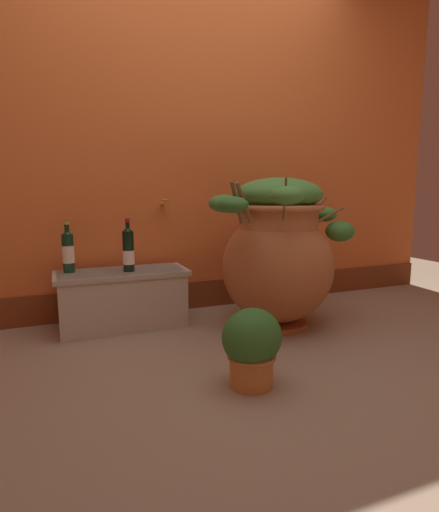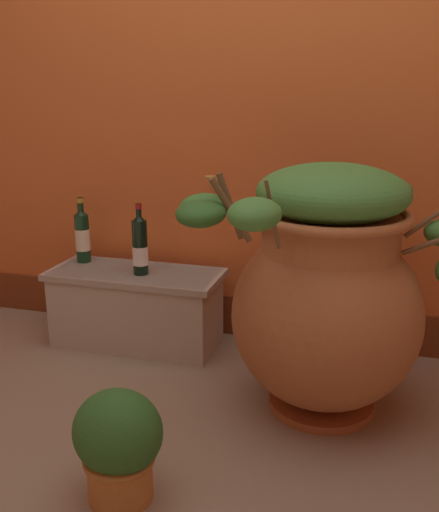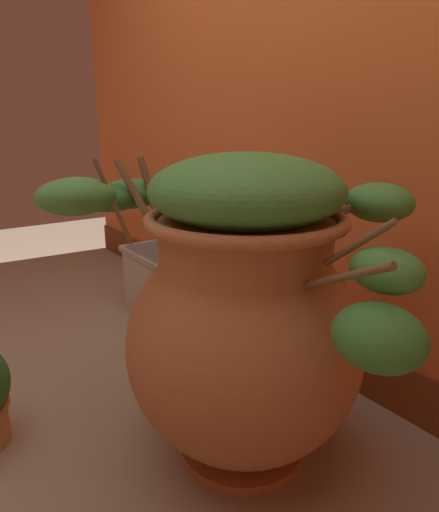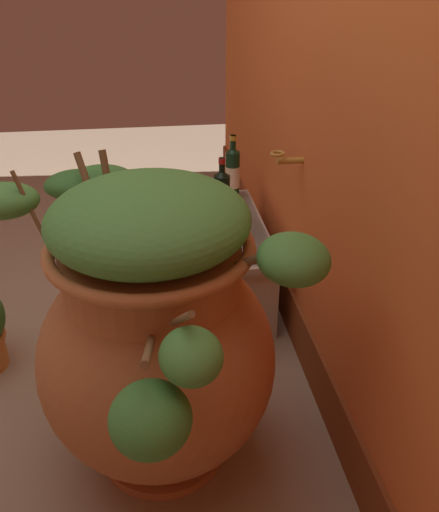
{
  "view_description": "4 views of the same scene",
  "coord_description": "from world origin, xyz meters",
  "px_view_note": "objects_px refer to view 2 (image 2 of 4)",
  "views": [
    {
      "loc": [
        -0.9,
        -1.75,
        0.87
      ],
      "look_at": [
        0.07,
        0.63,
        0.46
      ],
      "focal_mm": 28.69,
      "sensor_mm": 36.0,
      "label": 1
    },
    {
      "loc": [
        0.6,
        -1.55,
        1.22
      ],
      "look_at": [
        -0.08,
        0.78,
        0.5
      ],
      "focal_mm": 40.76,
      "sensor_mm": 36.0,
      "label": 2
    },
    {
      "loc": [
        1.35,
        -0.25,
        1.02
      ],
      "look_at": [
        0.06,
        0.68,
        0.55
      ],
      "focal_mm": 30.65,
      "sensor_mm": 36.0,
      "label": 3
    },
    {
      "loc": [
        1.76,
        0.52,
        1.48
      ],
      "look_at": [
        -0.05,
        0.76,
        0.47
      ],
      "focal_mm": 39.18,
      "sensor_mm": 36.0,
      "label": 4
    }
  ],
  "objects_px": {
    "terracotta_urn": "(327,290)",
    "potted_shrub": "(118,444)",
    "wine_bottle_middle": "(140,245)",
    "wine_bottle_left": "(82,235)"
  },
  "relations": [
    {
      "from": "terracotta_urn",
      "to": "wine_bottle_middle",
      "type": "bearing_deg",
      "value": 160.15
    },
    {
      "from": "terracotta_urn",
      "to": "wine_bottle_middle",
      "type": "distance_m",
      "value": 0.95
    },
    {
      "from": "terracotta_urn",
      "to": "wine_bottle_left",
      "type": "height_order",
      "value": "terracotta_urn"
    },
    {
      "from": "wine_bottle_left",
      "to": "potted_shrub",
      "type": "relative_size",
      "value": 0.9
    },
    {
      "from": "wine_bottle_left",
      "to": "potted_shrub",
      "type": "height_order",
      "value": "wine_bottle_left"
    },
    {
      "from": "wine_bottle_left",
      "to": "wine_bottle_middle",
      "type": "xyz_separation_m",
      "value": [
        0.35,
        -0.1,
        -0.0
      ]
    },
    {
      "from": "terracotta_urn",
      "to": "potted_shrub",
      "type": "height_order",
      "value": "terracotta_urn"
    },
    {
      "from": "terracotta_urn",
      "to": "potted_shrub",
      "type": "bearing_deg",
      "value": -127.16
    },
    {
      "from": "wine_bottle_middle",
      "to": "wine_bottle_left",
      "type": "bearing_deg",
      "value": 163.72
    },
    {
      "from": "terracotta_urn",
      "to": "wine_bottle_left",
      "type": "distance_m",
      "value": 1.32
    }
  ]
}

